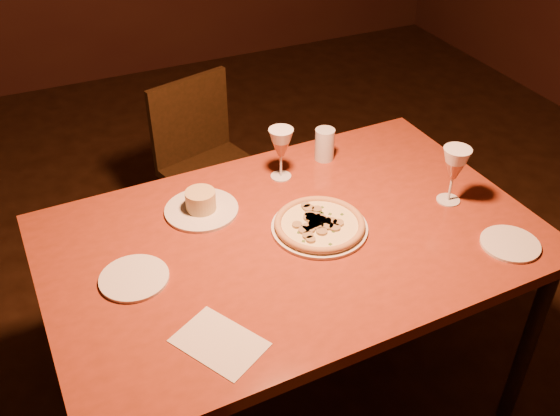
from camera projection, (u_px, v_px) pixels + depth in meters
name	position (u px, v px, depth m)	size (l,w,h in m)	color
dining_table	(293.00, 253.00, 1.95)	(1.53, 1.01, 0.80)	maroon
chair_far	(208.00, 161.00, 2.87)	(0.50, 0.50, 0.84)	black
pizza_plate	(320.00, 225.00, 1.93)	(0.30, 0.30, 0.03)	silver
ramekin_saucer	(201.00, 205.00, 2.00)	(0.24, 0.24, 0.08)	silver
wine_glass_far	(281.00, 154.00, 2.12)	(0.08, 0.08, 0.19)	#B06649
wine_glass_right	(453.00, 175.00, 2.00)	(0.09, 0.09, 0.20)	#B06649
water_tumbler	(325.00, 144.00, 2.24)	(0.07, 0.07, 0.12)	silver
side_plate_left	(134.00, 278.00, 1.75)	(0.20, 0.20, 0.01)	silver
side_plate_near	(510.00, 244.00, 1.87)	(0.18, 0.18, 0.01)	silver
menu_card	(219.00, 342.00, 1.56)	(0.15, 0.22, 0.00)	beige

